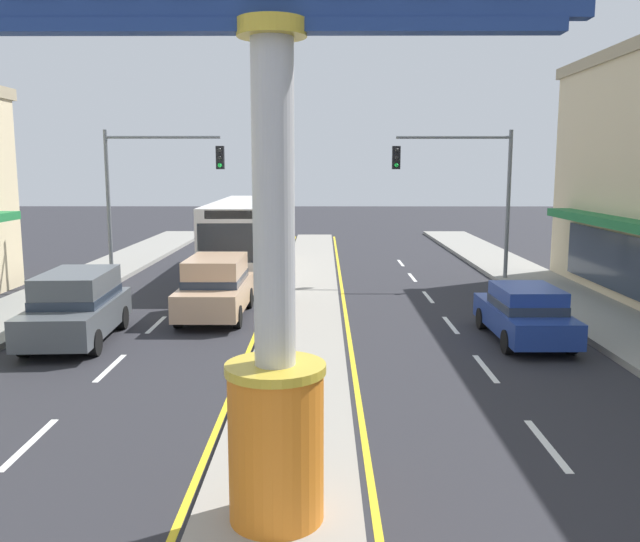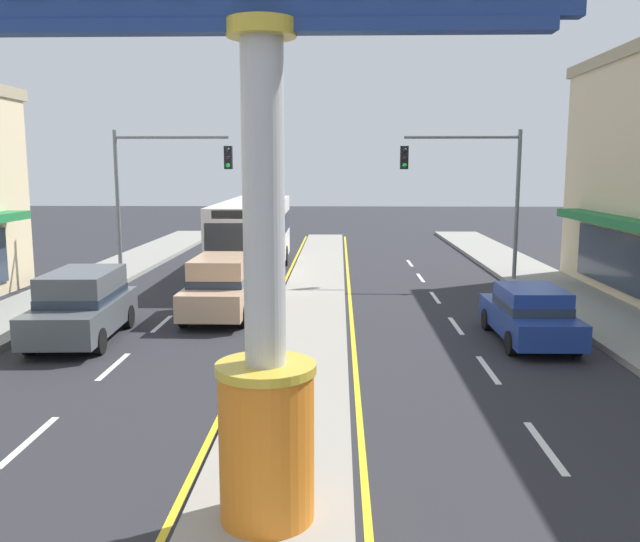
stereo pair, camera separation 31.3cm
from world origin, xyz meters
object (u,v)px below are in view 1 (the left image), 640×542
traffic_light_left_side (150,179)px  bus_near_left_lane (245,233)px  suv_far_right_lane (77,306)px  sedan_mid_left_lane (525,313)px  traffic_light_right_side (466,179)px  district_sign (274,227)px  suv_near_right_lane (216,286)px

traffic_light_left_side → bus_near_left_lane: traffic_light_left_side is taller
suv_far_right_lane → sedan_mid_left_lane: 12.21m
traffic_light_right_side → traffic_light_left_side: bearing=-179.2°
traffic_light_right_side → bus_near_left_lane: size_ratio=0.55×
traffic_light_right_side → bus_near_left_lane: 9.63m
district_sign → bus_near_left_lane: size_ratio=0.67×
suv_near_right_lane → suv_far_right_lane: size_ratio=0.98×
traffic_light_left_side → sedan_mid_left_lane: bearing=-36.8°
suv_far_right_lane → bus_near_left_lane: 11.76m
traffic_light_right_side → sedan_mid_left_lane: (-0.28, -9.51, -3.46)m
suv_far_right_lane → traffic_light_right_side: bearing=37.5°
district_sign → suv_far_right_lane: 11.72m
traffic_light_right_side → suv_far_right_lane: traffic_light_right_side is taller
suv_near_right_lane → sedan_mid_left_lane: (8.90, -2.95, -0.20)m
bus_near_left_lane → sedan_mid_left_lane: (8.90, -11.18, -1.08)m
district_sign → traffic_light_left_side: (-6.39, 18.96, 0.27)m
traffic_light_right_side → suv_near_right_lane: 11.75m
traffic_light_left_side → sedan_mid_left_lane: size_ratio=1.43×
traffic_light_right_side → sedan_mid_left_lane: size_ratio=1.43×
suv_near_right_lane → bus_near_left_lane: size_ratio=0.41×
sedan_mid_left_lane → suv_near_right_lane: bearing=161.7°
traffic_light_left_side → suv_far_right_lane: 9.96m
bus_near_left_lane → district_sign: bearing=-82.3°
sedan_mid_left_lane → suv_far_right_lane: bearing=-179.7°
district_sign → sedan_mid_left_lane: district_sign is taller
traffic_light_left_side → sedan_mid_left_lane: (12.49, -9.34, -3.46)m
district_sign → sedan_mid_left_lane: bearing=57.6°
district_sign → suv_near_right_lane: bearing=102.6°
district_sign → bus_near_left_lane: bearing=97.7°
suv_far_right_lane → bus_near_left_lane: size_ratio=0.42×
sedan_mid_left_lane → traffic_light_left_side: bearing=143.2°
traffic_light_right_side → suv_near_right_lane: traffic_light_right_side is taller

